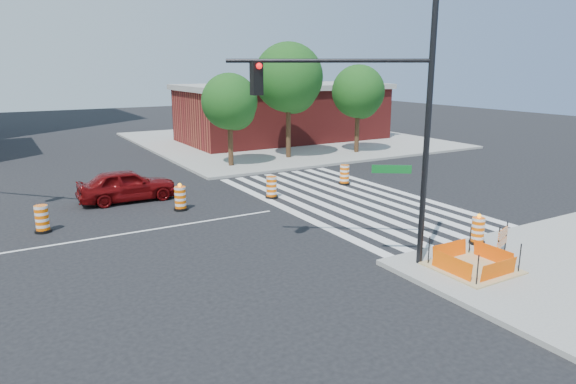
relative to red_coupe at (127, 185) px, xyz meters
name	(u,v)px	position (x,y,z in m)	size (l,w,h in m)	color
ground	(98,238)	(-2.22, -4.78, -0.74)	(120.00, 120.00, 0.00)	black
sidewalk_ne	(283,140)	(15.78, 13.22, -0.67)	(22.00, 22.00, 0.15)	gray
crosswalk_east	(344,199)	(8.73, -4.78, -0.74)	(6.75, 13.50, 0.01)	silver
lane_centerline	(98,238)	(-2.22, -4.78, -0.74)	(14.00, 0.12, 0.01)	silver
excavation_pit	(472,266)	(6.78, -13.78, -0.52)	(2.20, 2.20, 0.90)	tan
brick_storefront	(283,113)	(15.78, 13.22, 1.58)	(16.50, 8.50, 4.60)	maroon
red_coupe	(127,185)	(0.00, 0.00, 0.00)	(1.75, 4.35, 1.48)	#610809
signal_pole_se	(372,111)	(4.43, -11.70, 4.02)	(4.93, 3.41, 7.75)	black
pit_drum	(478,231)	(8.71, -12.33, -0.16)	(0.53, 0.53, 1.05)	black
barricade	(503,237)	(8.62, -13.37, -0.05)	(0.80, 0.31, 0.98)	#FD6305
tree_north_c	(230,105)	(7.38, 4.89, 3.05)	(3.36, 3.32, 5.65)	#382314
tree_north_d	(289,81)	(11.82, 5.58, 4.32)	(4.43, 4.43, 7.53)	#382314
tree_north_e	(358,94)	(17.03, 5.02, 3.37)	(3.62, 3.61, 6.13)	#382314
median_drum_2	(42,220)	(-3.84, -3.03, -0.26)	(0.60, 0.60, 1.02)	black
median_drum_3	(180,199)	(1.58, -2.70, -0.25)	(0.60, 0.60, 1.18)	black
median_drum_4	(272,188)	(5.93, -2.86, -0.26)	(0.60, 0.60, 1.02)	black
median_drum_5	(344,175)	(10.56, -2.29, -0.26)	(0.60, 0.60, 1.02)	black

